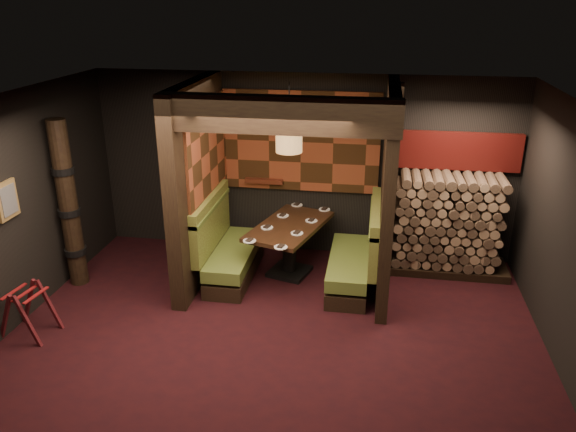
# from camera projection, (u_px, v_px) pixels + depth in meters

# --- Properties ---
(floor) EXTENTS (6.50, 5.50, 0.02)m
(floor) POSITION_uv_depth(u_px,v_px,m) (271.00, 345.00, 6.75)
(floor) COLOR black
(floor) RESTS_ON ground
(ceiling) EXTENTS (6.50, 5.50, 0.02)m
(ceiling) POSITION_uv_depth(u_px,v_px,m) (268.00, 106.00, 5.69)
(ceiling) COLOR black
(ceiling) RESTS_ON ground
(wall_back) EXTENTS (6.50, 0.02, 2.85)m
(wall_back) POSITION_uv_depth(u_px,v_px,m) (303.00, 166.00, 8.75)
(wall_back) COLOR black
(wall_back) RESTS_ON ground
(wall_front) EXTENTS (6.50, 0.02, 2.85)m
(wall_front) POSITION_uv_depth(u_px,v_px,m) (190.00, 402.00, 3.68)
(wall_front) COLOR black
(wall_front) RESTS_ON ground
(wall_left) EXTENTS (0.02, 5.50, 2.85)m
(wall_left) POSITION_uv_depth(u_px,v_px,m) (2.00, 218.00, 6.70)
(wall_left) COLOR black
(wall_left) RESTS_ON ground
(partition_left) EXTENTS (0.20, 2.20, 2.85)m
(partition_left) POSITION_uv_depth(u_px,v_px,m) (198.00, 183.00, 7.93)
(partition_left) COLOR black
(partition_left) RESTS_ON floor
(partition_right) EXTENTS (0.15, 2.10, 2.85)m
(partition_right) POSITION_uv_depth(u_px,v_px,m) (387.00, 192.00, 7.59)
(partition_right) COLOR black
(partition_right) RESTS_ON floor
(header_beam) EXTENTS (2.85, 0.18, 0.44)m
(header_beam) POSITION_uv_depth(u_px,v_px,m) (278.00, 115.00, 6.42)
(header_beam) COLOR black
(header_beam) RESTS_ON partition_left
(tapa_back_panel) EXTENTS (2.40, 0.06, 1.55)m
(tapa_back_panel) POSITION_uv_depth(u_px,v_px,m) (301.00, 142.00, 8.56)
(tapa_back_panel) COLOR brown
(tapa_back_panel) RESTS_ON wall_back
(tapa_side_panel) EXTENTS (0.04, 1.85, 1.45)m
(tapa_side_panel) POSITION_uv_depth(u_px,v_px,m) (208.00, 151.00, 7.92)
(tapa_side_panel) COLOR brown
(tapa_side_panel) RESTS_ON partition_left
(lacquer_shelf) EXTENTS (0.60, 0.12, 0.07)m
(lacquer_shelf) POSITION_uv_depth(u_px,v_px,m) (264.00, 181.00, 8.83)
(lacquer_shelf) COLOR #552114
(lacquer_shelf) RESTS_ON wall_back
(booth_bench_left) EXTENTS (0.68, 1.60, 1.14)m
(booth_bench_left) POSITION_uv_depth(u_px,v_px,m) (227.00, 251.00, 8.25)
(booth_bench_left) COLOR black
(booth_bench_left) RESTS_ON floor
(booth_bench_right) EXTENTS (0.68, 1.60, 1.14)m
(booth_bench_right) POSITION_uv_depth(u_px,v_px,m) (357.00, 260.00, 7.97)
(booth_bench_right) COLOR black
(booth_bench_right) RESTS_ON floor
(dining_table) EXTENTS (1.21, 1.67, 0.80)m
(dining_table) POSITION_uv_depth(u_px,v_px,m) (290.00, 239.00, 8.25)
(dining_table) COLOR black
(dining_table) RESTS_ON floor
(place_settings) EXTENTS (1.07, 1.80, 0.03)m
(place_settings) POSITION_uv_depth(u_px,v_px,m) (290.00, 224.00, 8.16)
(place_settings) COLOR white
(place_settings) RESTS_ON dining_table
(pendant_lamp) EXTENTS (0.37, 0.37, 0.95)m
(pendant_lamp) POSITION_uv_depth(u_px,v_px,m) (289.00, 136.00, 7.63)
(pendant_lamp) COLOR #A57741
(pendant_lamp) RESTS_ON ceiling
(framed_picture) EXTENTS (0.05, 0.36, 0.46)m
(framed_picture) POSITION_uv_depth(u_px,v_px,m) (7.00, 200.00, 6.71)
(framed_picture) COLOR olive
(framed_picture) RESTS_ON wall_left
(luggage_rack) EXTENTS (0.68, 0.52, 0.69)m
(luggage_rack) POSITION_uv_depth(u_px,v_px,m) (28.00, 309.00, 6.84)
(luggage_rack) COLOR #4C1317
(luggage_rack) RESTS_ON floor
(totem_column) EXTENTS (0.31, 0.31, 2.40)m
(totem_column) POSITION_uv_depth(u_px,v_px,m) (69.00, 206.00, 7.77)
(totem_column) COLOR black
(totem_column) RESTS_ON floor
(firewood_stack) EXTENTS (1.73, 0.70, 1.50)m
(firewood_stack) POSITION_uv_depth(u_px,v_px,m) (452.00, 224.00, 8.29)
(firewood_stack) COLOR black
(firewood_stack) RESTS_ON floor
(mosaic_header) EXTENTS (1.83, 0.10, 0.56)m
(mosaic_header) POSITION_uv_depth(u_px,v_px,m) (457.00, 151.00, 8.21)
(mosaic_header) COLOR maroon
(mosaic_header) RESTS_ON wall_back
(bay_front_post) EXTENTS (0.08, 0.08, 2.85)m
(bay_front_post) POSITION_uv_depth(u_px,v_px,m) (394.00, 186.00, 7.81)
(bay_front_post) COLOR black
(bay_front_post) RESTS_ON floor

